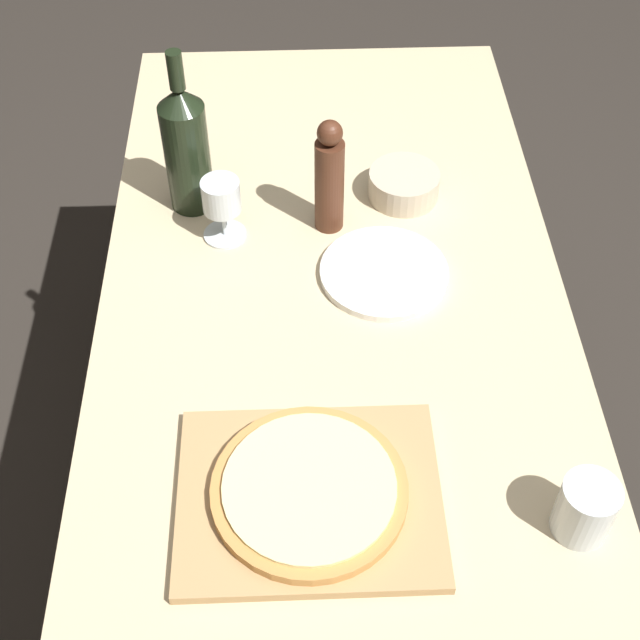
# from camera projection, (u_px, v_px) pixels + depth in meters

# --- Properties ---
(ground_plane) EXTENTS (12.00, 12.00, 0.00)m
(ground_plane) POSITION_uv_depth(u_px,v_px,m) (332.00, 554.00, 2.07)
(ground_plane) COLOR #2D2823
(dining_table) EXTENTS (0.82, 1.79, 0.77)m
(dining_table) POSITION_uv_depth(u_px,v_px,m) (336.00, 372.00, 1.56)
(dining_table) COLOR #CCB78E
(dining_table) RESTS_ON ground_plane
(cutting_board) EXTENTS (0.38, 0.30, 0.02)m
(cutting_board) POSITION_uv_depth(u_px,v_px,m) (309.00, 497.00, 1.28)
(cutting_board) COLOR tan
(cutting_board) RESTS_ON dining_table
(pizza) EXTENTS (0.28, 0.28, 0.02)m
(pizza) POSITION_uv_depth(u_px,v_px,m) (309.00, 489.00, 1.27)
(pizza) COLOR #C68947
(pizza) RESTS_ON cutting_board
(wine_bottle) EXTENTS (0.08, 0.08, 0.33)m
(wine_bottle) POSITION_uv_depth(u_px,v_px,m) (186.00, 147.00, 1.63)
(wine_bottle) COLOR black
(wine_bottle) RESTS_ON dining_table
(pepper_mill) EXTENTS (0.05, 0.05, 0.23)m
(pepper_mill) POSITION_uv_depth(u_px,v_px,m) (328.00, 178.00, 1.60)
(pepper_mill) COLOR #4C2819
(pepper_mill) RESTS_ON dining_table
(wine_glass) EXTENTS (0.08, 0.08, 0.13)m
(wine_glass) POSITION_uv_depth(u_px,v_px,m) (221.00, 200.00, 1.60)
(wine_glass) COLOR silver
(wine_glass) RESTS_ON dining_table
(small_bowl) EXTENTS (0.14, 0.14, 0.05)m
(small_bowl) POSITION_uv_depth(u_px,v_px,m) (404.00, 185.00, 1.72)
(small_bowl) COLOR beige
(small_bowl) RESTS_ON dining_table
(drinking_tumbler) EXTENTS (0.08, 0.08, 0.10)m
(drinking_tumbler) POSITION_uv_depth(u_px,v_px,m) (585.00, 509.00, 1.22)
(drinking_tumbler) COLOR silver
(drinking_tumbler) RESTS_ON dining_table
(dinner_plate) EXTENTS (0.23, 0.23, 0.01)m
(dinner_plate) POSITION_uv_depth(u_px,v_px,m) (384.00, 272.00, 1.59)
(dinner_plate) COLOR silver
(dinner_plate) RESTS_ON dining_table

